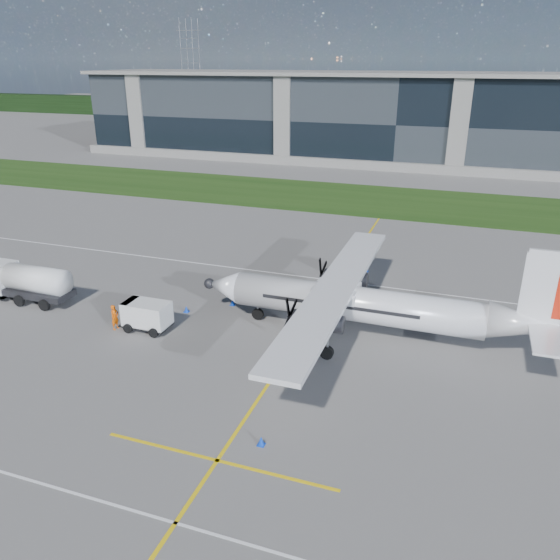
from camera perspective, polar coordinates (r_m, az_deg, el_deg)
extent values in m
plane|color=#575452|center=(68.24, 7.95, 6.82)|extent=(400.00, 400.00, 0.00)
cube|color=#1B390F|center=(75.86, 9.21, 8.31)|extent=(400.00, 18.00, 0.04)
cube|color=black|center=(105.92, 12.81, 16.03)|extent=(120.00, 20.00, 15.00)
cube|color=black|center=(165.81, 15.45, 16.25)|extent=(400.00, 6.00, 6.00)
cube|color=yellow|center=(40.13, 3.28, -4.18)|extent=(0.20, 70.00, 0.01)
imported|color=#F25907|center=(40.06, -16.90, -3.57)|extent=(0.70, 0.91, 2.10)
cone|color=#0A36B8|center=(41.78, -9.76, -3.01)|extent=(0.36, 0.36, 0.50)
cone|color=#0A36B8|center=(42.46, -4.97, -2.33)|extent=(0.36, 0.36, 0.50)
cone|color=#0A36B8|center=(28.09, -1.98, -16.44)|extent=(0.36, 0.36, 0.50)
cone|color=#0A36B8|center=(49.59, 9.02, 1.15)|extent=(0.36, 0.36, 0.50)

